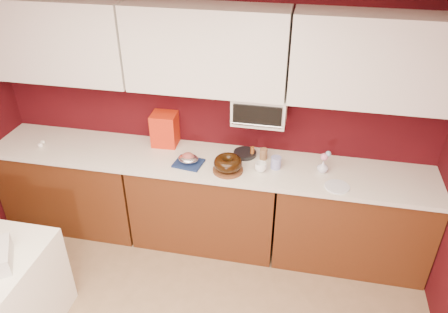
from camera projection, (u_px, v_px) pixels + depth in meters
ceiling at (49, 53)px, 1.41m from camera, size 4.00×4.50×0.02m
wall_back at (212, 109)px, 3.94m from camera, size 4.00×0.02×2.50m
base_cabinet_left at (76, 185)px, 4.34m from camera, size 1.31×0.58×0.86m
base_cabinet_center at (206, 202)px, 4.11m from camera, size 1.31×0.58×0.86m
base_cabinet_right at (351, 221)px, 3.88m from camera, size 1.31×0.58×0.86m
countertop at (205, 162)px, 3.87m from camera, size 4.00×0.62×0.04m
upper_cabinet_left at (54, 40)px, 3.71m from camera, size 1.31×0.33×0.70m
upper_cabinet_center at (206, 50)px, 3.49m from camera, size 1.31×0.33×0.70m
upper_cabinet_right at (380, 61)px, 3.26m from camera, size 1.31×0.33×0.70m
toaster_oven at (260, 108)px, 3.67m from camera, size 0.45×0.30×0.25m
toaster_oven_door at (257, 116)px, 3.54m from camera, size 0.40×0.02×0.18m
toaster_oven_handle at (257, 125)px, 3.57m from camera, size 0.42×0.02×0.02m
cake_base at (228, 170)px, 3.71m from camera, size 0.26×0.26×0.02m
bundt_cake at (228, 163)px, 3.67m from camera, size 0.27×0.27×0.10m
navy_towel at (189, 163)px, 3.80m from camera, size 0.26×0.23×0.02m
foil_ham_nest at (188, 159)px, 3.78m from camera, size 0.21×0.19×0.06m
roasted_ham at (188, 156)px, 3.76m from camera, size 0.13×0.11×0.07m
pandoro_box at (165, 129)px, 4.03m from camera, size 0.24×0.22×0.31m
dark_pan at (245, 154)px, 3.92m from camera, size 0.23×0.23×0.04m
coffee_mug at (261, 166)px, 3.69m from camera, size 0.12×0.12×0.10m
blue_jar at (276, 163)px, 3.73m from camera, size 0.12×0.12×0.11m
flower_vase at (323, 166)px, 3.67m from camera, size 0.08×0.08×0.11m
flower_pink at (324, 157)px, 3.63m from camera, size 0.06×0.06×0.06m
flower_blue at (328, 154)px, 3.63m from camera, size 0.05×0.05×0.05m
china_plate at (337, 187)px, 3.51m from camera, size 0.26×0.26×0.01m
amber_bottle at (252, 152)px, 3.88m from camera, size 0.04×0.04×0.10m
paper_cup at (263, 154)px, 3.85m from camera, size 0.07×0.07×0.10m
egg_left at (40, 145)px, 4.04m from camera, size 0.06×0.04×0.04m
egg_right at (43, 142)px, 4.09m from camera, size 0.06×0.06×0.04m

